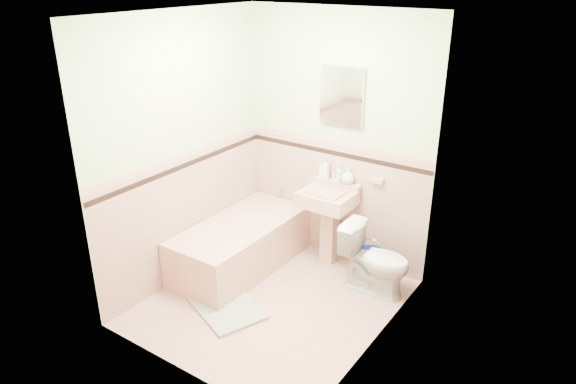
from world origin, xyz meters
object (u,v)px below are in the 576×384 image
Objects in this scene: sink at (326,228)px; bucket at (370,264)px; medicine_cabinet at (342,96)px; toilet at (376,260)px; soap_bottle_left at (326,168)px; soap_bottle_right at (348,176)px; soap_bottle_mid at (339,173)px; bathtub at (241,246)px; shoe at (222,293)px.

sink reaches higher than bucket.
bucket is (0.48, -0.17, -1.56)m from medicine_cabinet.
soap_bottle_left is at bearing 64.19° from toilet.
bucket is at bearing -21.55° from soap_bottle_right.
soap_bottle_mid is at bearing 59.16° from toilet.
medicine_cabinet is at bearing 47.42° from bathtub.
shoe is (0.21, -0.55, -0.17)m from bathtub.
toilet is 1.45m from shoe.
shoe is (-0.95, -1.12, -0.08)m from bucket.
soap_bottle_left is 0.33× the size of toilet.
bathtub is at bearing -138.38° from soap_bottle_right.
sink is at bearing -90.00° from medicine_cabinet.
sink is 0.57m from soap_bottle_mid.
bathtub is 8.25× the size of soap_bottle_mid.
bathtub is 1.36m from toilet.
soap_bottle_mid is 0.67× the size of bucket.
soap_bottle_mid is (0.70, 0.71, 0.72)m from bathtub.
sink is at bearing 73.57° from shoe.
bucket is (-0.14, 0.20, -0.19)m from toilet.
soap_bottle_left is 0.15m from soap_bottle_mid.
soap_bottle_mid is (0.02, 0.18, 0.54)m from sink.
shoe is at bearing -110.87° from soap_bottle_mid.
toilet is at bearing -30.86° from medicine_cabinet.
shoe is at bearing -68.74° from bathtub.
soap_bottle_right is at bearing 71.99° from shoe.
soap_bottle_left is 1.04m from bucket.
sink is 2.94× the size of bucket.
medicine_cabinet reaches higher than soap_bottle_left.
soap_bottle_right is (0.10, 0.00, -0.01)m from soap_bottle_mid.
bucket is at bearing 4.43° from sink.
medicine_cabinet is 2.14m from shoe.
soap_bottle_left is at bearing 180.00° from soap_bottle_right.
soap_bottle_right is 1.65m from shoe.
toilet reaches higher than bucket.
medicine_cabinet is (0.68, 0.74, 1.47)m from bathtub.
soap_bottle_mid is at bearing 84.78° from sink.
sink reaches higher than toilet.
soap_bottle_mid is 1.31× the size of shoe.
medicine_cabinet reaches higher than bathtub.
sink reaches higher than bathtub.
bathtub is 1.78m from medicine_cabinet.
soap_bottle_mid is 1.10× the size of soap_bottle_right.
soap_bottle_right is 0.86m from toilet.
soap_bottle_left reaches higher than toilet.
shoe is at bearing -113.25° from sink.
toilet is (0.61, -0.34, -0.62)m from soap_bottle_mid.
medicine_cabinet is 3.38× the size of soap_bottle_right.
soap_bottle_right is 0.89m from bucket.
soap_bottle_right is at bearing 0.00° from soap_bottle_mid.
soap_bottle_mid is 0.93m from toilet.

